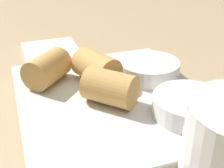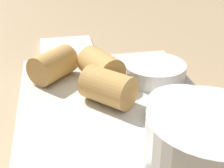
{
  "view_description": "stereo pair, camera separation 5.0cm",
  "coord_description": "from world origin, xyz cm",
  "px_view_note": "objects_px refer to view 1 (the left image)",
  "views": [
    {
      "loc": [
        30.83,
        -13.69,
        23.98
      ],
      "look_at": [
        -2.54,
        -2.09,
        5.2
      ],
      "focal_mm": 50.0,
      "sensor_mm": 36.0,
      "label": 1
    },
    {
      "loc": [
        32.13,
        -8.86,
        23.98
      ],
      "look_at": [
        -2.54,
        -2.09,
        5.2
      ],
      "focal_mm": 50.0,
      "sensor_mm": 36.0,
      "label": 2
    }
  ],
  "objects_px": {
    "serving_plate": "(112,100)",
    "dipping_bowl_far": "(190,105)",
    "dipping_bowl_near": "(149,68)",
    "napkin": "(52,51)"
  },
  "relations": [
    {
      "from": "dipping_bowl_near",
      "to": "napkin",
      "type": "xyz_separation_m",
      "value": [
        -0.17,
        -0.11,
        -0.03
      ]
    },
    {
      "from": "serving_plate",
      "to": "napkin",
      "type": "relative_size",
      "value": 2.36
    },
    {
      "from": "dipping_bowl_near",
      "to": "napkin",
      "type": "height_order",
      "value": "dipping_bowl_near"
    },
    {
      "from": "serving_plate",
      "to": "dipping_bowl_far",
      "type": "xyz_separation_m",
      "value": [
        0.07,
        0.07,
        0.02
      ]
    },
    {
      "from": "serving_plate",
      "to": "dipping_bowl_far",
      "type": "height_order",
      "value": "dipping_bowl_far"
    },
    {
      "from": "serving_plate",
      "to": "napkin",
      "type": "height_order",
      "value": "serving_plate"
    },
    {
      "from": "serving_plate",
      "to": "napkin",
      "type": "xyz_separation_m",
      "value": [
        -0.21,
        -0.05,
        -0.0
      ]
    },
    {
      "from": "dipping_bowl_near",
      "to": "serving_plate",
      "type": "bearing_deg",
      "value": -62.79
    },
    {
      "from": "dipping_bowl_near",
      "to": "dipping_bowl_far",
      "type": "xyz_separation_m",
      "value": [
        0.11,
        0.0,
        0.0
      ]
    },
    {
      "from": "serving_plate",
      "to": "dipping_bowl_far",
      "type": "bearing_deg",
      "value": 44.66
    }
  ]
}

